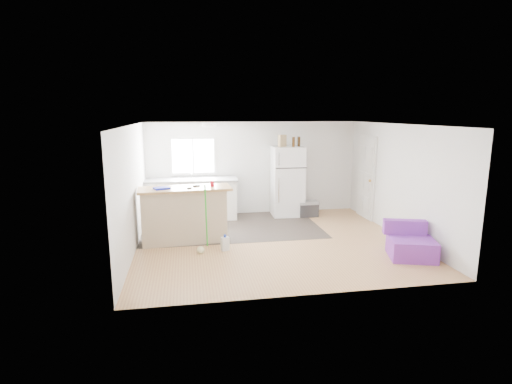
% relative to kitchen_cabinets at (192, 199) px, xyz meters
% --- Properties ---
extents(room, '(5.51, 5.01, 2.41)m').
position_rel_kitchen_cabinets_xyz_m(room, '(1.62, -2.15, 0.68)').
color(room, '#AC7348').
rests_on(room, ground).
extents(vinyl_zone, '(4.05, 2.50, 0.00)m').
position_rel_kitchen_cabinets_xyz_m(vinyl_zone, '(0.89, -0.90, -0.51)').
color(vinyl_zone, '#2D2621').
rests_on(vinyl_zone, floor).
extents(window, '(1.18, 0.06, 0.98)m').
position_rel_kitchen_cabinets_xyz_m(window, '(0.07, 0.34, 1.03)').
color(window, white).
rests_on(window, back_wall).
extents(interior_door, '(0.11, 0.92, 2.10)m').
position_rel_kitchen_cabinets_xyz_m(interior_door, '(4.34, -0.60, 0.50)').
color(interior_door, white).
rests_on(interior_door, right_wall).
extents(ceiling_fixture, '(0.30, 0.30, 0.07)m').
position_rel_kitchen_cabinets_xyz_m(ceiling_fixture, '(0.42, -0.95, 1.84)').
color(ceiling_fixture, white).
rests_on(ceiling_fixture, ceiling).
extents(kitchen_cabinets, '(2.31, 0.82, 1.31)m').
position_rel_kitchen_cabinets_xyz_m(kitchen_cabinets, '(0.00, 0.00, 0.00)').
color(kitchen_cabinets, white).
rests_on(kitchen_cabinets, floor).
extents(peninsula, '(1.90, 0.83, 1.14)m').
position_rel_kitchen_cabinets_xyz_m(peninsula, '(-0.19, -1.81, 0.06)').
color(peninsula, '#C2AC8C').
rests_on(peninsula, floor).
extents(refrigerator, '(0.81, 0.77, 1.78)m').
position_rel_kitchen_cabinets_xyz_m(refrigerator, '(2.44, -0.04, 0.38)').
color(refrigerator, white).
rests_on(refrigerator, floor).
extents(cooler, '(0.52, 0.36, 0.40)m').
position_rel_kitchen_cabinets_xyz_m(cooler, '(2.94, -0.27, -0.31)').
color(cooler, '#2C2C2F').
rests_on(cooler, floor).
extents(purple_seat, '(0.97, 0.95, 0.65)m').
position_rel_kitchen_cabinets_xyz_m(purple_seat, '(3.92, -3.45, -0.28)').
color(purple_seat, purple).
rests_on(purple_seat, floor).
extents(cleaner_jug, '(0.17, 0.14, 0.32)m').
position_rel_kitchen_cabinets_xyz_m(cleaner_jug, '(0.58, -2.51, -0.38)').
color(cleaner_jug, silver).
rests_on(cleaner_jug, floor).
extents(mop, '(0.24, 0.38, 1.35)m').
position_rel_kitchen_cabinets_xyz_m(mop, '(0.14, -2.57, -0.29)').
color(mop, green).
rests_on(mop, floor).
extents(red_cup, '(0.09, 0.09, 0.12)m').
position_rel_kitchen_cabinets_xyz_m(red_cup, '(0.40, -1.78, 0.68)').
color(red_cup, red).
rests_on(red_cup, peninsula).
extents(blue_tray, '(0.36, 0.31, 0.04)m').
position_rel_kitchen_cabinets_xyz_m(blue_tray, '(-0.61, -1.89, 0.64)').
color(blue_tray, '#131DB9').
rests_on(blue_tray, peninsula).
extents(tool_a, '(0.15, 0.09, 0.03)m').
position_rel_kitchen_cabinets_xyz_m(tool_a, '(0.08, -1.73, 0.64)').
color(tool_a, black).
rests_on(tool_a, peninsula).
extents(tool_b, '(0.10, 0.04, 0.03)m').
position_rel_kitchen_cabinets_xyz_m(tool_b, '(-0.07, -1.95, 0.64)').
color(tool_b, black).
rests_on(tool_b, peninsula).
extents(cardboard_box, '(0.22, 0.17, 0.30)m').
position_rel_kitchen_cabinets_xyz_m(cardboard_box, '(2.28, -0.08, 1.42)').
color(cardboard_box, tan).
rests_on(cardboard_box, refrigerator).
extents(bottle_left, '(0.09, 0.09, 0.25)m').
position_rel_kitchen_cabinets_xyz_m(bottle_left, '(2.56, -0.14, 1.39)').
color(bottle_left, '#3A220A').
rests_on(bottle_left, refrigerator).
extents(bottle_right, '(0.08, 0.08, 0.25)m').
position_rel_kitchen_cabinets_xyz_m(bottle_right, '(2.72, -0.06, 1.39)').
color(bottle_right, '#3A220A').
rests_on(bottle_right, refrigerator).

